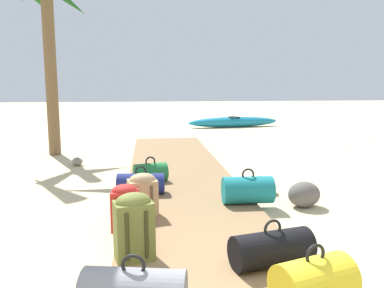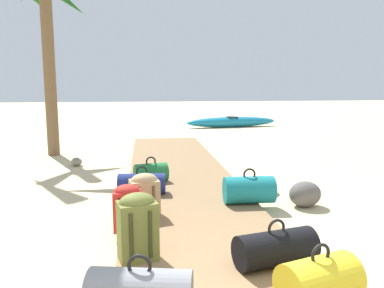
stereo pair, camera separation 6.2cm
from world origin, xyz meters
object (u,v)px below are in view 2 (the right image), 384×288
(backpack_red, at_px, (128,206))
(duffel_bag_yellow, at_px, (319,281))
(duffel_bag_navy, at_px, (142,184))
(backpack_olive, at_px, (138,225))
(backpack_tan, at_px, (144,193))
(duffel_bag_black, at_px, (276,248))
(duffel_bag_green, at_px, (151,172))
(palm_tree_far_left, at_px, (48,4))
(kayak, at_px, (232,122))
(duffel_bag_teal, at_px, (249,190))

(backpack_red, xyz_separation_m, duffel_bag_yellow, (1.38, -1.53, -0.09))
(duffel_bag_navy, bearing_deg, backpack_olive, -90.72)
(backpack_tan, height_order, duffel_bag_black, backpack_tan)
(duffel_bag_green, relative_size, backpack_tan, 1.12)
(duffel_bag_navy, distance_m, duffel_bag_green, 0.65)
(backpack_red, relative_size, duffel_bag_black, 0.66)
(duffel_bag_yellow, relative_size, palm_tree_far_left, 0.14)
(duffel_bag_navy, relative_size, duffel_bag_green, 1.20)
(backpack_red, height_order, duffel_bag_navy, backpack_red)
(backpack_red, bearing_deg, duffel_bag_yellow, -47.90)
(duffel_bag_navy, height_order, duffel_bag_yellow, duffel_bag_yellow)
(duffel_bag_green, distance_m, duffel_bag_black, 3.06)
(backpack_red, distance_m, kayak, 10.54)
(backpack_olive, xyz_separation_m, kayak, (3.37, 10.62, -0.20))
(palm_tree_far_left, relative_size, kayak, 1.21)
(palm_tree_far_left, xyz_separation_m, kayak, (5.32, 4.99, -3.14))
(duffel_bag_yellow, bearing_deg, duffel_bag_black, 99.79)
(backpack_olive, relative_size, kayak, 0.17)
(duffel_bag_green, xyz_separation_m, duffel_bag_teal, (1.24, -1.23, 0.03))
(backpack_olive, distance_m, duffel_bag_teal, 1.99)
(duffel_bag_navy, relative_size, palm_tree_far_left, 0.16)
(duffel_bag_navy, bearing_deg, kayak, 68.82)
(palm_tree_far_left, height_order, kayak, palm_tree_far_left)
(duffel_bag_green, height_order, duffel_bag_black, duffel_bag_black)
(backpack_tan, distance_m, duffel_bag_black, 1.76)
(backpack_red, bearing_deg, kayak, 70.68)
(duffel_bag_teal, bearing_deg, backpack_tan, -167.65)
(backpack_red, distance_m, duffel_bag_navy, 1.32)
(duffel_bag_teal, bearing_deg, duffel_bag_yellow, -93.59)
(duffel_bag_green, distance_m, kayak, 8.61)
(backpack_red, height_order, duffel_bag_black, backpack_red)
(backpack_red, distance_m, palm_tree_far_left, 6.07)
(duffel_bag_teal, distance_m, palm_tree_far_left, 6.22)
(backpack_tan, bearing_deg, backpack_red, -112.74)
(duffel_bag_teal, bearing_deg, backpack_olive, -135.10)
(duffel_bag_navy, relative_size, duffel_bag_teal, 1.04)
(kayak, bearing_deg, palm_tree_far_left, -136.85)
(backpack_red, bearing_deg, backpack_olive, -80.29)
(backpack_tan, distance_m, palm_tree_far_left, 5.79)
(duffel_bag_yellow, distance_m, duffel_bag_teal, 2.25)
(duffel_bag_navy, bearing_deg, duffel_bag_teal, -23.22)
(duffel_bag_yellow, xyz_separation_m, duffel_bag_green, (-1.10, 3.48, -0.02))
(duffel_bag_teal, xyz_separation_m, duffel_bag_black, (-0.24, -1.66, -0.03))
(backpack_olive, height_order, duffel_bag_green, backpack_olive)
(duffel_bag_teal, relative_size, kayak, 0.18)
(backpack_tan, bearing_deg, duffel_bag_yellow, -58.38)
(backpack_red, height_order, duffel_bag_green, backpack_red)
(backpack_tan, bearing_deg, duffel_bag_black, -51.17)
(duffel_bag_black, bearing_deg, kayak, 78.55)
(backpack_olive, relative_size, duffel_bag_black, 0.81)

